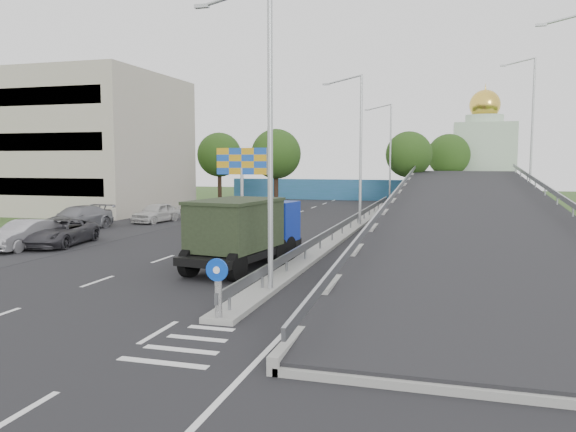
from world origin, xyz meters
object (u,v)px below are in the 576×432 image
(parked_car_b, at_px, (25,235))
(dump_truck, at_px, (245,229))
(lamp_post_near, at_px, (265,122))
(sign_bollard, at_px, (218,288))
(lamp_post_far, at_px, (389,148))
(parked_car_d, at_px, (77,218))
(lamp_post_mid, at_px, (358,142))
(church, at_px, (483,154))
(parked_car_c, at_px, (60,233))
(billboard, at_px, (242,165))
(parked_car_e, at_px, (156,213))

(parked_car_b, bearing_deg, dump_truck, -6.73)
(lamp_post_near, bearing_deg, sign_bollard, -91.64)
(lamp_post_far, distance_m, parked_car_d, 32.25)
(lamp_post_near, bearing_deg, dump_truck, 118.38)
(parked_car_d, bearing_deg, lamp_post_mid, 26.50)
(sign_bollard, bearing_deg, lamp_post_far, 89.86)
(sign_bollard, xyz_separation_m, church, (10.00, 57.83, 4.28))
(lamp_post_mid, bearing_deg, parked_car_d, -158.53)
(parked_car_b, relative_size, parked_car_c, 0.89)
(lamp_post_near, xyz_separation_m, church, (9.89, 54.00, -0.50))
(billboard, bearing_deg, lamp_post_mid, -12.38)
(sign_bollard, xyz_separation_m, parked_car_d, (-17.14, 17.04, -0.24))
(parked_car_d, bearing_deg, lamp_post_near, -32.42)
(dump_truck, bearing_deg, parked_car_e, 138.54)
(sign_bollard, bearing_deg, parked_car_e, 122.66)
(lamp_post_near, height_order, church, church)
(lamp_post_near, xyz_separation_m, parked_car_c, (-13.96, 7.31, -5.10))
(sign_bollard, height_order, parked_car_b, sign_bollard)
(parked_car_c, relative_size, parked_car_e, 1.19)
(lamp_post_near, bearing_deg, church, 79.62)
(lamp_post_near, distance_m, parked_car_d, 22.30)
(lamp_post_near, height_order, parked_car_c, lamp_post_near)
(dump_truck, bearing_deg, parked_car_c, 173.58)
(sign_bollard, relative_size, parked_car_e, 0.39)
(parked_car_b, distance_m, parked_car_c, 1.72)
(lamp_post_far, relative_size, parked_car_b, 2.22)
(lamp_post_mid, bearing_deg, parked_car_e, -175.79)
(billboard, height_order, parked_car_c, billboard)
(lamp_post_far, bearing_deg, parked_car_c, -113.13)
(lamp_post_far, bearing_deg, parked_car_d, -122.78)
(lamp_post_near, relative_size, lamp_post_far, 1.00)
(lamp_post_near, bearing_deg, parked_car_e, 127.83)
(lamp_post_near, relative_size, billboard, 1.83)
(lamp_post_far, distance_m, parked_car_b, 37.58)
(billboard, height_order, parked_car_b, billboard)
(lamp_post_mid, height_order, parked_car_c, lamp_post_mid)
(dump_truck, distance_m, parked_car_c, 12.12)
(lamp_post_far, distance_m, billboard, 20.24)
(lamp_post_mid, bearing_deg, parked_car_c, -137.73)
(lamp_post_mid, relative_size, dump_truck, 1.44)
(sign_bollard, bearing_deg, dump_truck, 105.10)
(sign_bollard, bearing_deg, lamp_post_mid, 89.74)
(lamp_post_near, xyz_separation_m, lamp_post_far, (0.00, 40.00, 0.00))
(parked_car_c, bearing_deg, sign_bollard, -47.70)
(lamp_post_near, relative_size, dump_truck, 1.44)
(lamp_post_near, height_order, lamp_post_mid, same)
(sign_bollard, relative_size, lamp_post_near, 0.17)
(lamp_post_far, bearing_deg, parked_car_b, -113.66)
(lamp_post_mid, relative_size, parked_car_d, 1.84)
(lamp_post_far, xyz_separation_m, church, (9.89, 14.00, -0.50))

